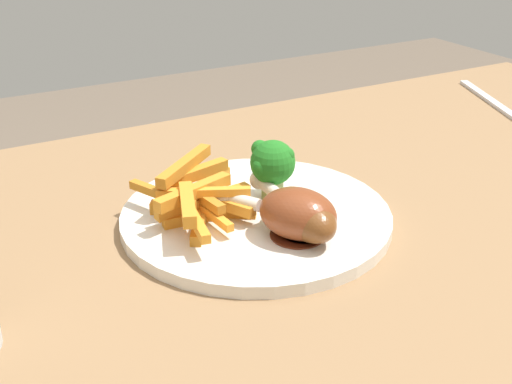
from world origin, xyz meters
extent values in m
cube|color=#8E6B47|center=(0.00, 0.00, 0.70)|extent=(1.25, 0.72, 0.03)
cylinder|color=brown|center=(0.56, 0.30, 0.34)|extent=(0.06, 0.06, 0.68)
cylinder|color=white|center=(-0.07, 0.05, 0.72)|extent=(0.26, 0.26, 0.01)
cylinder|color=#93A65B|center=(-0.04, 0.07, 0.74)|extent=(0.02, 0.02, 0.02)
sphere|color=#20711F|center=(-0.04, 0.07, 0.76)|extent=(0.04, 0.04, 0.04)
sphere|color=#20711F|center=(-0.04, 0.08, 0.77)|extent=(0.02, 0.02, 0.02)
sphere|color=#20711F|center=(-0.05, 0.06, 0.76)|extent=(0.02, 0.02, 0.02)
sphere|color=#20711F|center=(-0.03, 0.06, 0.77)|extent=(0.02, 0.02, 0.02)
cube|color=orange|center=(-0.11, 0.07, 0.73)|extent=(0.09, 0.07, 0.01)
cube|color=#BF7521|center=(-0.14, 0.09, 0.75)|extent=(0.04, 0.08, 0.01)
cube|color=orange|center=(-0.12, 0.07, 0.74)|extent=(0.02, 0.11, 0.01)
cube|color=orange|center=(-0.10, 0.06, 0.74)|extent=(0.05, 0.08, 0.01)
cube|color=orange|center=(-0.14, 0.04, 0.76)|extent=(0.03, 0.07, 0.01)
cube|color=orange|center=(-0.11, 0.10, 0.75)|extent=(0.08, 0.03, 0.01)
cube|color=orange|center=(-0.11, 0.06, 0.73)|extent=(0.08, 0.02, 0.01)
cube|color=orange|center=(-0.12, 0.06, 0.75)|extent=(0.08, 0.04, 0.01)
cube|color=orange|center=(-0.11, 0.07, 0.74)|extent=(0.10, 0.02, 0.01)
cube|color=#BC7420|center=(-0.12, 0.07, 0.75)|extent=(0.02, 0.08, 0.01)
cube|color=orange|center=(-0.14, 0.04, 0.75)|extent=(0.02, 0.10, 0.01)
cube|color=orange|center=(-0.12, 0.06, 0.73)|extent=(0.06, 0.09, 0.01)
cube|color=orange|center=(-0.10, 0.10, 0.74)|extent=(0.07, 0.05, 0.01)
cube|color=orange|center=(-0.12, 0.06, 0.75)|extent=(0.08, 0.04, 0.01)
cube|color=orange|center=(-0.12, 0.10, 0.76)|extent=(0.08, 0.07, 0.01)
cylinder|color=#4B230F|center=(-0.05, -0.01, 0.73)|extent=(0.04, 0.04, 0.00)
ellipsoid|color=brown|center=(-0.05, -0.01, 0.75)|extent=(0.05, 0.09, 0.04)
cylinder|color=beige|center=(-0.05, 0.06, 0.74)|extent=(0.01, 0.04, 0.01)
sphere|color=silver|center=(-0.05, 0.08, 0.74)|extent=(0.02, 0.02, 0.02)
cylinder|color=#572211|center=(-0.06, -0.01, 0.73)|extent=(0.05, 0.05, 0.00)
ellipsoid|color=brown|center=(-0.06, -0.01, 0.75)|extent=(0.08, 0.09, 0.04)
cylinder|color=beige|center=(-0.09, 0.04, 0.75)|extent=(0.03, 0.04, 0.01)
sphere|color=silver|center=(-0.09, 0.06, 0.75)|extent=(0.02, 0.02, 0.02)
cube|color=silver|center=(0.42, 0.21, 0.72)|extent=(0.08, 0.18, 0.00)
camera|label=1|loc=(-0.33, -0.43, 1.01)|focal=45.48mm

